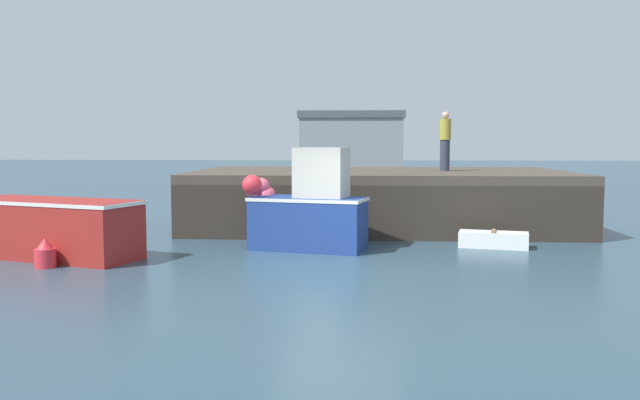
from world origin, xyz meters
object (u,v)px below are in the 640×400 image
Objects in this scene: fishing_boat_near_right at (308,209)px; rowboat at (493,240)px; dockworker at (445,141)px; fishing_boat_near_left at (51,227)px; mooring_buoy_foreground at (45,254)px.

fishing_boat_near_right reaches higher than rowboat.
dockworker reaches higher than fishing_boat_near_right.
fishing_boat_near_right is at bearing -130.01° from dockworker.
fishing_boat_near_left is 2.51× the size of rowboat.
dockworker reaches higher than mooring_buoy_foreground.
fishing_boat_near_right is 1.76× the size of rowboat.
fishing_boat_near_left reaches higher than rowboat.
rowboat is (10.08, 2.00, -0.49)m from fishing_boat_near_left.
dockworker is (-0.69, 3.96, 2.40)m from rowboat.
dockworker is at bearing 49.99° from fishing_boat_near_right.
mooring_buoy_foreground is (-5.18, -2.58, -0.70)m from fishing_boat_near_right.
fishing_boat_near_left is at bearing -168.77° from rowboat.
mooring_buoy_foreground is at bearing -162.00° from rowboat.
mooring_buoy_foreground is (0.40, -1.14, -0.41)m from fishing_boat_near_left.
fishing_boat_near_right reaches higher than mooring_buoy_foreground.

